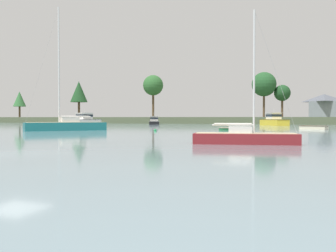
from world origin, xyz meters
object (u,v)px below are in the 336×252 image
Objects in this scene: cruiser_black at (154,123)px; mooring_buoy_white at (306,126)px; cruiser_white at (83,122)px; sailboat_maroon at (245,141)px; sailboat_teal at (66,128)px; dinghy_green at (230,129)px; mooring_buoy_green at (155,130)px; dinghy_cream at (314,128)px; cruiser_yellow at (272,123)px.

cruiser_black is 19.71× the size of mooring_buoy_white.
cruiser_white is at bearing -134.89° from cruiser_black.
sailboat_maroon is 48.41m from mooring_buoy_white.
cruiser_white is 0.60× the size of sailboat_teal.
dinghy_green is at bearing -32.33° from cruiser_white.
cruiser_black is 44.61m from sailboat_teal.
mooring_buoy_white is 34.54m from mooring_buoy_green.
cruiser_white is 37.25m from sailboat_teal.
mooring_buoy_white is (2.94, 48.32, -0.13)m from sailboat_maroon.
cruiser_white is 17.08m from cruiser_black.
dinghy_cream is 10.37× the size of mooring_buoy_white.
dinghy_green reaches higher than mooring_buoy_green.
mooring_buoy_green is at bearing -44.33° from cruiser_white.
sailboat_maroon reaches higher than mooring_buoy_white.
dinghy_cream is 1.42× the size of dinghy_green.
sailboat_teal reaches higher than mooring_buoy_white.
cruiser_black is (12.05, 12.10, -0.21)m from cruiser_white.
sailboat_teal is 37.52× the size of mooring_buoy_green.
cruiser_yellow is at bearing 12.52° from cruiser_white.
cruiser_yellow is at bearing 129.88° from mooring_buoy_white.
dinghy_green is 32.98m from cruiser_yellow.
cruiser_yellow is 24.03× the size of mooring_buoy_white.
cruiser_yellow is at bearing -6.57° from cruiser_black.
cruiser_black is 17.85× the size of mooring_buoy_green.
dinghy_cream is at bearing -86.12° from mooring_buoy_white.
dinghy_cream is at bearing 29.79° from sailboat_teal.
sailboat_maroon is 24.14m from dinghy_green.
dinghy_green is 6.64× the size of mooring_buoy_green.
mooring_buoy_green is at bearing 127.08° from sailboat_maroon.
sailboat_maroon is 29.09m from sailboat_teal.
mooring_buoy_green is at bearing 12.72° from sailboat_teal.
cruiser_yellow is at bearing 93.82° from sailboat_maroon.
sailboat_teal reaches higher than mooring_buoy_green.
sailboat_teal is 41.42× the size of mooring_buoy_white.
sailboat_teal is at bearing -130.03° from mooring_buoy_white.
cruiser_white is 1.03× the size of cruiser_yellow.
dinghy_cream is at bearing 38.23° from mooring_buoy_green.
mooring_buoy_white is (46.71, 0.85, -0.57)m from cruiser_white.
dinghy_cream is at bearing -18.00° from cruiser_white.
sailboat_teal reaches higher than dinghy_green.
cruiser_white is 1.26× the size of cruiser_black.
dinghy_green is 26.37m from mooring_buoy_white.
dinghy_cream is at bearing 40.80° from dinghy_green.
cruiser_black reaches higher than dinghy_green.
cruiser_white reaches higher than cruiser_yellow.
sailboat_maroon is 22.58m from mooring_buoy_green.
mooring_buoy_white is at bearing 61.35° from mooring_buoy_green.
mooring_buoy_white is (6.71, -8.03, -0.51)m from cruiser_yellow.
mooring_buoy_green is at bearing -104.41° from cruiser_yellow.
dinghy_cream reaches higher than mooring_buoy_green.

